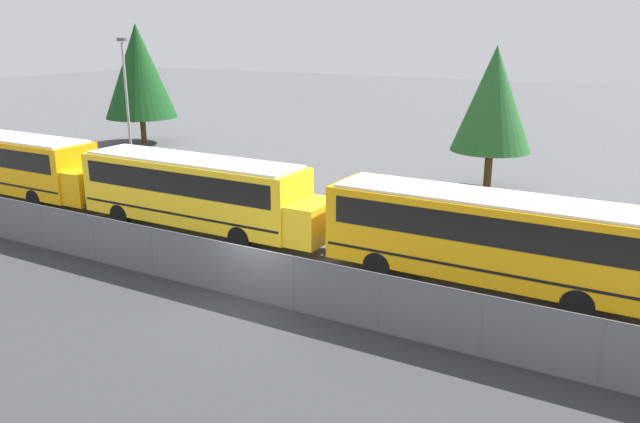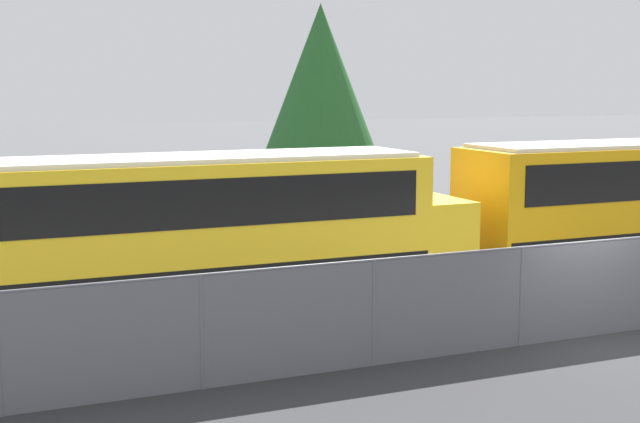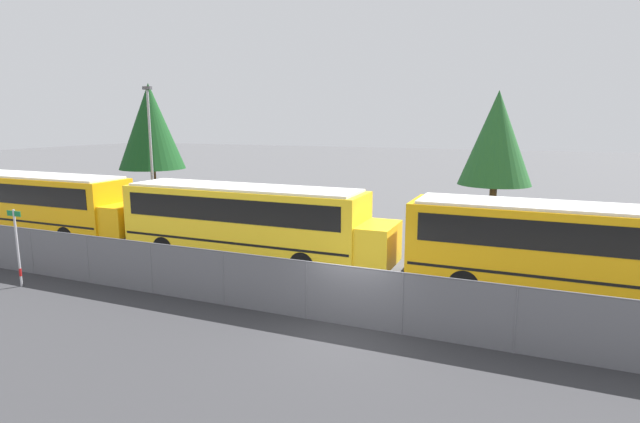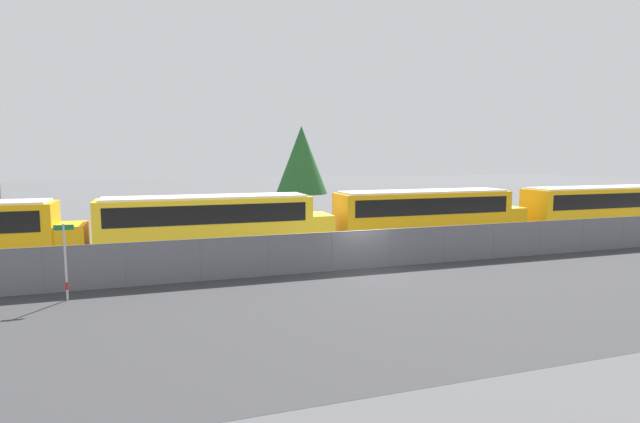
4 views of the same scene
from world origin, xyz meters
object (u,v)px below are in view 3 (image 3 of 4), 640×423
object	(u,v)px
school_bus_1	(248,217)
light_pole	(151,146)
school_bus_0	(40,200)
street_sign	(17,246)
school_bus_2	(583,246)
tree_0	(497,138)
tree_1	(151,126)

from	to	relation	value
school_bus_1	light_pole	size ratio (longest dim) A/B	1.50
school_bus_0	street_sign	world-z (taller)	school_bus_0
school_bus_0	school_bus_2	world-z (taller)	same
school_bus_1	school_bus_2	world-z (taller)	same
street_sign	light_pole	size ratio (longest dim) A/B	0.35
school_bus_1	tree_0	size ratio (longest dim) A/B	1.56
school_bus_1	tree_1	distance (m)	24.79
street_sign	tree_1	xyz separation A→B (m)	(-12.68, 21.91, 4.10)
street_sign	light_pole	distance (m)	14.93
street_sign	tree_1	distance (m)	25.64
street_sign	school_bus_1	bearing A→B (deg)	45.25
school_bus_2	school_bus_1	bearing A→B (deg)	179.94
street_sign	tree_0	bearing A→B (deg)	53.19
school_bus_1	light_pole	xyz separation A→B (m)	(-11.61, 7.36, 2.53)
street_sign	tree_1	world-z (taller)	tree_1
school_bus_0	school_bus_1	size ratio (longest dim) A/B	1.00
tree_0	tree_1	xyz separation A→B (m)	(-28.02, 1.40, 0.58)
school_bus_1	street_sign	bearing A→B (deg)	-134.75
school_bus_2	light_pole	distance (m)	25.81
light_pole	tree_0	bearing A→B (deg)	18.43
street_sign	school_bus_0	bearing A→B (deg)	136.82
school_bus_0	tree_1	size ratio (longest dim) A/B	1.34
school_bus_2	tree_0	world-z (taller)	tree_0
school_bus_0	light_pole	bearing A→B (deg)	82.15
light_pole	tree_0	size ratio (longest dim) A/B	1.04
light_pole	tree_1	size ratio (longest dim) A/B	0.89
tree_0	light_pole	bearing A→B (deg)	-161.57
street_sign	tree_0	size ratio (longest dim) A/B	0.37
school_bus_0	tree_0	xyz separation A→B (m)	(21.82, 14.42, 3.08)
school_bus_2	street_sign	distance (m)	20.14
street_sign	tree_0	world-z (taller)	tree_0
school_bus_2	tree_0	size ratio (longest dim) A/B	1.56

